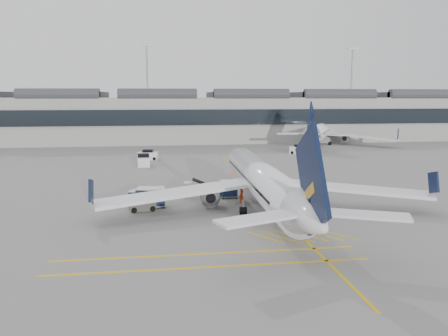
{
  "coord_description": "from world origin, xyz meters",
  "views": [
    {
      "loc": [
        -0.95,
        -39.85,
        11.15
      ],
      "look_at": [
        5.12,
        3.58,
        4.0
      ],
      "focal_mm": 35.0,
      "sensor_mm": 36.0,
      "label": 1
    }
  ],
  "objects": [
    {
      "name": "safety_cone_nose",
      "position": [
        8.93,
        21.67,
        0.24
      ],
      "size": [
        0.34,
        0.34,
        0.47
      ],
      "primitive_type": "cone",
      "color": "#F24C0A",
      "rests_on": "ground"
    },
    {
      "name": "terminal",
      "position": [
        0.0,
        71.93,
        6.14
      ],
      "size": [
        200.0,
        20.45,
        12.4
      ],
      "color": "#9E9E99",
      "rests_on": "ground"
    },
    {
      "name": "ground",
      "position": [
        0.0,
        0.0,
        0.0
      ],
      "size": [
        220.0,
        220.0,
        0.0
      ],
      "primitive_type": "plane",
      "color": "gray",
      "rests_on": "ground"
    },
    {
      "name": "ramp_agent_a",
      "position": [
        7.17,
        4.76,
        0.98
      ],
      "size": [
        0.74,
        0.85,
        1.96
      ],
      "primitive_type": "imported",
      "rotation": [
        0.0,
        0.0,
        1.11
      ],
      "color": "#E03C0B",
      "rests_on": "ground"
    },
    {
      "name": "baggage_cart_b",
      "position": [
        -3.75,
        4.9,
        0.88
      ],
      "size": [
        1.91,
        1.76,
        1.64
      ],
      "rotation": [
        0.0,
        0.0,
        -0.37
      ],
      "color": "gray",
      "rests_on": "ground"
    },
    {
      "name": "pushback_tug",
      "position": [
        -3.15,
        2.96,
        0.63
      ],
      "size": [
        2.74,
        1.95,
        1.41
      ],
      "rotation": [
        0.0,
        0.0,
        0.17
      ],
      "color": "#55574A",
      "rests_on": "ground"
    },
    {
      "name": "service_van_left",
      "position": [
        -3.72,
        39.01,
        0.82
      ],
      "size": [
        3.76,
        2.17,
        1.84
      ],
      "rotation": [
        0.0,
        0.0,
        -0.11
      ],
      "color": "silver",
      "rests_on": "ground"
    },
    {
      "name": "airliner_main",
      "position": [
        8.82,
        1.82,
        2.84
      ],
      "size": [
        33.24,
        36.32,
        9.66
      ],
      "rotation": [
        0.0,
        0.0,
        -0.02
      ],
      "color": "white",
      "rests_on": "ground"
    },
    {
      "name": "airliner_far",
      "position": [
        36.51,
        60.48,
        3.02
      ],
      "size": [
        31.79,
        35.06,
        10.27
      ],
      "rotation": [
        0.0,
        0.0,
        -0.49
      ],
      "color": "white",
      "rests_on": "ground"
    },
    {
      "name": "light_masts",
      "position": [
        -1.67,
        86.0,
        14.49
      ],
      "size": [
        113.0,
        0.6,
        25.45
      ],
      "color": "slate",
      "rests_on": "ground"
    },
    {
      "name": "ramp_agent_b",
      "position": [
        3.66,
        7.32,
        0.87
      ],
      "size": [
        0.89,
        0.72,
        1.74
      ],
      "primitive_type": "imported",
      "rotation": [
        0.0,
        0.0,
        3.06
      ],
      "color": "#F5560C",
      "rests_on": "ground"
    },
    {
      "name": "baggage_cart_d",
      "position": [
        -1.85,
        4.17,
        1.1
      ],
      "size": [
        2.02,
        1.7,
        2.05
      ],
      "rotation": [
        0.0,
        0.0,
        0.05
      ],
      "color": "gray",
      "rests_on": "ground"
    },
    {
      "name": "service_van_right",
      "position": [
        25.72,
        42.49,
        0.88
      ],
      "size": [
        4.13,
        4.0,
        1.97
      ],
      "rotation": [
        0.0,
        0.0,
        -0.74
      ],
      "color": "silver",
      "rests_on": "ground"
    },
    {
      "name": "belt_loader",
      "position": [
        2.83,
        8.67,
        0.59
      ],
      "size": [
        5.05,
        2.05,
        2.03
      ],
      "rotation": [
        0.0,
        0.0,
        -0.1
      ],
      "color": "silver",
      "rests_on": "ground"
    },
    {
      "name": "baggage_cart_a",
      "position": [
        6.17,
        7.38,
        1.05
      ],
      "size": [
        1.98,
        1.68,
        1.96
      ],
      "rotation": [
        0.0,
        0.0,
        0.08
      ],
      "color": "gray",
      "rests_on": "ground"
    },
    {
      "name": "service_van_mid",
      "position": [
        -4.25,
        31.85,
        0.88
      ],
      "size": [
        2.19,
        3.97,
        1.97
      ],
      "rotation": [
        0.0,
        0.0,
        1.64
      ],
      "color": "silver",
      "rests_on": "ground"
    },
    {
      "name": "baggage_cart_c",
      "position": [
        -2.83,
        4.32,
        1.09
      ],
      "size": [
        2.21,
        1.95,
        2.03
      ],
      "rotation": [
        0.0,
        0.0,
        -0.2
      ],
      "color": "gray",
      "rests_on": "ground"
    },
    {
      "name": "safety_cone_engine",
      "position": [
        14.25,
        3.34,
        0.24
      ],
      "size": [
        0.34,
        0.34,
        0.48
      ],
      "primitive_type": "cone",
      "color": "#F24C0A",
      "rests_on": "ground"
    },
    {
      "name": "apron_markings",
      "position": [
        10.0,
        10.0,
        0.01
      ],
      "size": [
        0.25,
        60.0,
        0.01
      ],
      "primitive_type": "cube",
      "color": "gold",
      "rests_on": "ground"
    }
  ]
}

